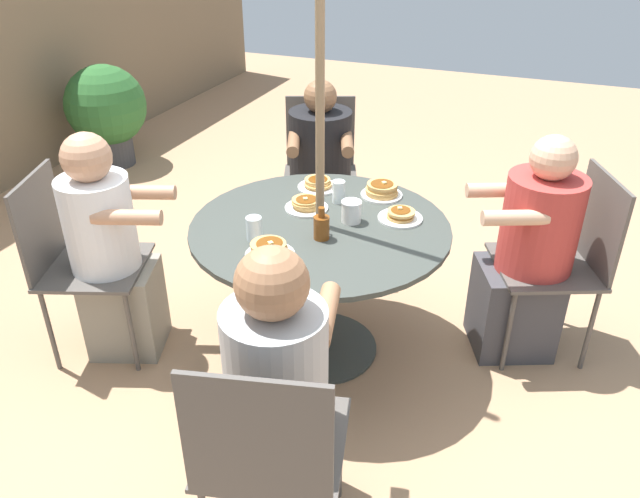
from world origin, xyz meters
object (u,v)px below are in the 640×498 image
object	(u,v)px
pancake_plate_d	(382,190)
drinking_glass_a	(254,229)
patio_chair_north	(74,254)
pancake_plate_b	(269,250)
pancake_plate_a	(400,216)
pancake_plate_e	(307,205)
drinking_glass_b	(339,192)
potted_shrub	(106,109)
patio_chair_south	(566,253)
diner_east	(279,408)
patio_chair_west	(320,163)
diner_north	(111,256)
pancake_plate_c	(318,184)
patio_table	(320,252)
coffee_cup	(351,211)
syrup_bottle	(322,226)
patio_chair_east	(268,449)
diner_south	(528,259)
diner_west	(320,181)

from	to	relation	value
pancake_plate_d	drinking_glass_a	size ratio (longest dim) A/B	1.96
patio_chair_north	pancake_plate_b	bearing A→B (deg)	73.77
pancake_plate_a	pancake_plate_e	xyz separation A→B (m)	(-0.06, 0.45, 0.00)
drinking_glass_a	drinking_glass_b	world-z (taller)	drinking_glass_b
drinking_glass_b	potted_shrub	size ratio (longest dim) A/B	0.13
patio_chair_south	pancake_plate_e	bearing A→B (deg)	82.19
pancake_plate_d	potted_shrub	world-z (taller)	potted_shrub
patio_chair_south	diner_east	bearing A→B (deg)	126.20
patio_chair_west	diner_north	bearing A→B (deg)	49.07
pancake_plate_a	pancake_plate_c	size ratio (longest dim) A/B	1.00
patio_table	drinking_glass_b	bearing A→B (deg)	1.34
drinking_glass_a	drinking_glass_b	xyz separation A→B (m)	(0.50, -0.21, 0.00)
diner_north	pancake_plate_a	distance (m)	1.40
pancake_plate_c	patio_chair_north	bearing A→B (deg)	129.56
coffee_cup	drinking_glass_b	xyz separation A→B (m)	(0.18, 0.13, 0.00)
drinking_glass_b	syrup_bottle	bearing A→B (deg)	-171.06
patio_chair_east	pancake_plate_a	distance (m)	1.36
diner_north	syrup_bottle	world-z (taller)	diner_north
patio_chair_east	patio_chair_south	xyz separation A→B (m)	(1.63, -0.81, 0.00)
patio_chair_west	potted_shrub	bearing A→B (deg)	-36.80
patio_chair_north	pancake_plate_d	world-z (taller)	patio_chair_north
patio_chair_east	pancake_plate_c	bearing A→B (deg)	92.41
diner_east	pancake_plate_b	bearing A→B (deg)	103.89
patio_table	pancake_plate_e	distance (m)	0.25
patio_chair_south	diner_south	xyz separation A→B (m)	(-0.07, 0.17, -0.03)
diner_east	patio_chair_west	size ratio (longest dim) A/B	1.25
patio_table	diner_south	xyz separation A→B (m)	(0.40, -0.92, -0.06)
patio_chair_west	diner_west	xyz separation A→B (m)	(-0.17, -0.07, -0.04)
diner_east	patio_chair_west	world-z (taller)	diner_east
patio_chair_north	coffee_cup	world-z (taller)	patio_chair_north
patio_chair_south	drinking_glass_b	distance (m)	1.14
patio_chair_east	drinking_glass_a	size ratio (longest dim) A/B	8.79
diner_west	potted_shrub	size ratio (longest dim) A/B	1.32
pancake_plate_c	drinking_glass_b	xyz separation A→B (m)	(-0.12, -0.16, 0.03)
pancake_plate_c	diner_west	bearing A→B (deg)	20.44
diner_north	patio_chair_south	world-z (taller)	diner_north
pancake_plate_a	drinking_glass_b	world-z (taller)	drinking_glass_b
pancake_plate_c	drinking_glass_b	bearing A→B (deg)	-126.82
patio_chair_north	potted_shrub	size ratio (longest dim) A/B	1.11
pancake_plate_c	patio_chair_west	bearing A→B (deg)	20.71
diner_south	diner_west	bearing A→B (deg)	44.11
drinking_glass_b	coffee_cup	bearing A→B (deg)	-144.05
diner_east	pancake_plate_b	distance (m)	0.75
patio_table	patio_chair_east	size ratio (longest dim) A/B	1.28
diner_north	diner_south	world-z (taller)	diner_north
diner_north	pancake_plate_a	world-z (taller)	diner_north
patio_table	pancake_plate_a	size ratio (longest dim) A/B	5.75
diner_east	diner_west	distance (m)	2.01
diner_south	pancake_plate_c	distance (m)	1.11
patio_table	pancake_plate_b	distance (m)	0.39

